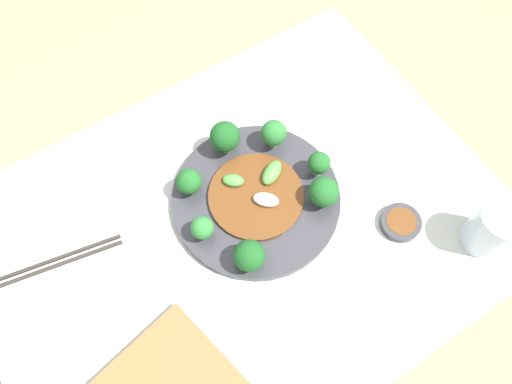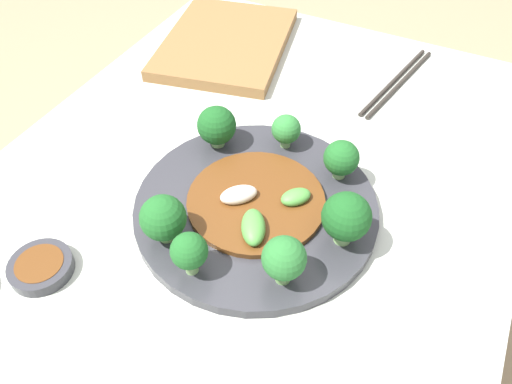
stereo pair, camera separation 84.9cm
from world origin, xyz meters
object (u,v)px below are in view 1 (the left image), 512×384
at_px(broccoli_east, 319,163).
at_px(broccoli_northeast, 274,133).
at_px(sauce_dish, 401,223).
at_px(broccoli_southeast, 324,192).
at_px(drinking_glass, 492,228).
at_px(chopsticks, 57,262).
at_px(broccoli_north, 225,137).
at_px(broccoli_northwest, 189,182).
at_px(plate, 256,199).
at_px(broccoli_southwest, 249,256).
at_px(stirfry_center, 257,193).
at_px(broccoli_west, 202,228).

distance_m(broccoli_east, broccoli_northeast, 0.10).
bearing_deg(sauce_dish, broccoli_southeast, 131.42).
distance_m(drinking_glass, chopsticks, 0.74).
bearing_deg(drinking_glass, chopsticks, 150.91).
bearing_deg(broccoli_northeast, broccoli_north, 153.77).
relative_size(broccoli_northwest, broccoli_north, 0.78).
bearing_deg(broccoli_southeast, plate, 143.96).
distance_m(broccoli_north, chopsticks, 0.37).
height_order(broccoli_north, broccoli_southwest, broccoli_north).
relative_size(broccoli_southwest, stirfry_center, 0.35).
bearing_deg(broccoli_west, broccoli_northwest, 74.91).
height_order(broccoli_northwest, broccoli_northeast, broccoli_northeast).
xyz_separation_m(broccoli_east, sauce_dish, (0.07, -0.16, -0.04)).
distance_m(broccoli_southeast, broccoli_southwest, 0.17).
distance_m(broccoli_east, drinking_glass, 0.31).
bearing_deg(sauce_dish, broccoli_northeast, 112.23).
relative_size(broccoli_northeast, sauce_dish, 0.88).
xyz_separation_m(broccoli_southwest, broccoli_northeast, (0.16, 0.17, 0.00)).
distance_m(broccoli_east, sauce_dish, 0.18).
xyz_separation_m(broccoli_east, broccoli_southwest, (-0.20, -0.08, -0.00)).
bearing_deg(broccoli_southeast, broccoli_west, 164.69).
height_order(plate, sauce_dish, same).
bearing_deg(broccoli_east, broccoli_southeast, -117.46).
bearing_deg(chopsticks, broccoli_northeast, -1.00).
xyz_separation_m(broccoli_east, stirfry_center, (-0.12, 0.02, -0.03)).
bearing_deg(chopsticks, broccoli_northwest, -1.84).
xyz_separation_m(broccoli_west, broccoli_southwest, (0.04, -0.09, 0.00)).
distance_m(broccoli_northeast, stirfry_center, 0.11).
relative_size(broccoli_southeast, stirfry_center, 0.36).
xyz_separation_m(broccoli_southeast, broccoli_southwest, (-0.17, -0.03, -0.00)).
bearing_deg(broccoli_southeast, broccoli_northwest, 142.21).
distance_m(plate, broccoli_southwest, 0.13).
relative_size(plate, broccoli_southeast, 4.91).
height_order(broccoli_north, broccoli_east, broccoli_north).
bearing_deg(broccoli_north, broccoli_southeast, -64.48).
height_order(broccoli_east, broccoli_southeast, broccoli_southeast).
height_order(plate, broccoli_southeast, broccoli_southeast).
distance_m(broccoli_north, sauce_dish, 0.35).
height_order(broccoli_northeast, drinking_glass, drinking_glass).
xyz_separation_m(plate, broccoli_northwest, (-0.09, 0.08, 0.04)).
bearing_deg(broccoli_north, broccoli_west, -133.76).
relative_size(broccoli_southeast, chopsticks, 0.27).
bearing_deg(plate, sauce_dish, -42.95).
distance_m(broccoli_northeast, chopsticks, 0.44).
height_order(broccoli_north, stirfry_center, broccoli_north).
distance_m(broccoli_northwest, broccoli_northeast, 0.18).
distance_m(broccoli_west, chopsticks, 0.26).
xyz_separation_m(broccoli_west, chopsticks, (-0.24, 0.10, -0.04)).
bearing_deg(chopsticks, stirfry_center, -12.76).
bearing_deg(broccoli_northeast, broccoli_west, -156.50).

